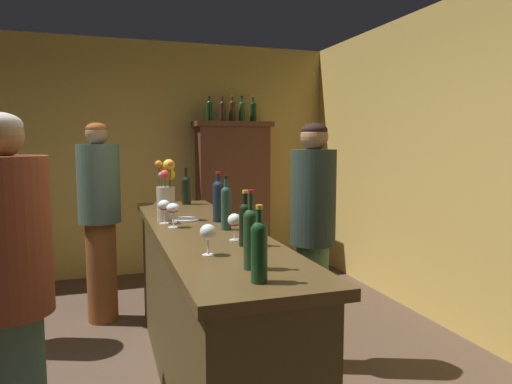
{
  "coord_description": "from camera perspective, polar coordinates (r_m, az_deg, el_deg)",
  "views": [
    {
      "loc": [
        -0.08,
        -2.51,
        1.57
      ],
      "look_at": [
        0.9,
        0.48,
        1.23
      ],
      "focal_mm": 32.71,
      "sensor_mm": 36.0,
      "label": 1
    }
  ],
  "objects": [
    {
      "name": "display_bottle_midleft",
      "position": [
        5.58,
        -4.13,
        9.95
      ],
      "size": [
        0.07,
        0.07,
        0.29
      ],
      "color": "#442A20",
      "rests_on": "display_cabinet"
    },
    {
      "name": "bar_counter",
      "position": [
        3.05,
        -6.37,
        -14.0
      ],
      "size": [
        0.6,
        2.71,
        1.04
      ],
      "color": "#483B1D",
      "rests_on": "ground"
    },
    {
      "name": "display_bottle_right",
      "position": [
        5.68,
        -0.36,
        9.91
      ],
      "size": [
        0.08,
        0.08,
        0.31
      ],
      "color": "#183619",
      "rests_on": "display_cabinet"
    },
    {
      "name": "wine_glass_rear",
      "position": [
        2.95,
        -10.1,
        -2.09
      ],
      "size": [
        0.08,
        0.08,
        0.15
      ],
      "color": "white",
      "rests_on": "bar_counter"
    },
    {
      "name": "patron_by_cabinet",
      "position": [
        2.18,
        -27.91,
        -11.79
      ],
      "size": [
        0.34,
        0.34,
        1.69
      ],
      "rotation": [
        0.0,
        0.0,
        0.52
      ],
      "color": "#496856",
      "rests_on": "ground"
    },
    {
      "name": "wine_glass_spare",
      "position": [
        2.53,
        -2.65,
        -3.61
      ],
      "size": [
        0.07,
        0.07,
        0.15
      ],
      "color": "white",
      "rests_on": "bar_counter"
    },
    {
      "name": "wine_bottle_merlot",
      "position": [
        3.12,
        -4.63,
        -0.83
      ],
      "size": [
        0.08,
        0.08,
        0.34
      ],
      "color": "#192534",
      "rests_on": "bar_counter"
    },
    {
      "name": "patron_near_entrance",
      "position": [
        4.25,
        -18.57,
        -2.53
      ],
      "size": [
        0.36,
        0.36,
        1.74
      ],
      "rotation": [
        0.0,
        0.0,
        -0.85
      ],
      "color": "brown",
      "rests_on": "ground"
    },
    {
      "name": "patron_in_grey",
      "position": [
        3.17,
        -28.17,
        -6.31
      ],
      "size": [
        0.32,
        0.32,
        1.67
      ],
      "rotation": [
        0.0,
        0.0,
        -0.29
      ],
      "color": "#28254D",
      "rests_on": "ground"
    },
    {
      "name": "wine_glass_mid",
      "position": [
        2.21,
        -5.89,
        -4.96
      ],
      "size": [
        0.08,
        0.08,
        0.15
      ],
      "color": "white",
      "rests_on": "bar_counter"
    },
    {
      "name": "wine_glass_front",
      "position": [
        3.1,
        -11.16,
        -1.72
      ],
      "size": [
        0.08,
        0.08,
        0.16
      ],
      "color": "white",
      "rests_on": "bar_counter"
    },
    {
      "name": "wine_bottle_riesling",
      "position": [
        1.95,
        -0.65,
        -5.35
      ],
      "size": [
        0.06,
        0.06,
        0.33
      ],
      "color": "#1F3D21",
      "rests_on": "bar_counter"
    },
    {
      "name": "wall_back",
      "position": [
        5.68,
        -17.46,
        3.83
      ],
      "size": [
        5.4,
        0.12,
        2.74
      ],
      "primitive_type": "cube",
      "color": "tan",
      "rests_on": "ground"
    },
    {
      "name": "flower_arrangement",
      "position": [
        3.22,
        -10.92,
        -0.1
      ],
      "size": [
        0.14,
        0.13,
        0.42
      ],
      "color": "tan",
      "rests_on": "bar_counter"
    },
    {
      "name": "display_bottle_midright",
      "position": [
        5.64,
        -1.74,
        9.95
      ],
      "size": [
        0.07,
        0.07,
        0.3
      ],
      "color": "#285326",
      "rests_on": "display_cabinet"
    },
    {
      "name": "display_bottle_left",
      "position": [
        5.54,
        -5.72,
        9.95
      ],
      "size": [
        0.07,
        0.07,
        0.29
      ],
      "color": "#163B19",
      "rests_on": "display_cabinet"
    },
    {
      "name": "bartender",
      "position": [
        3.22,
        6.97,
        -5.06
      ],
      "size": [
        0.31,
        0.31,
        1.7
      ],
      "rotation": [
        0.0,
        0.0,
        2.95
      ],
      "color": "#486F47",
      "rests_on": "ground"
    },
    {
      "name": "cheese_plate",
      "position": [
        3.21,
        -8.64,
        -3.35
      ],
      "size": [
        0.19,
        0.19,
        0.01
      ],
      "primitive_type": "cylinder",
      "color": "white",
      "rests_on": "bar_counter"
    },
    {
      "name": "display_cabinet",
      "position": [
        5.63,
        -2.85,
        -0.29
      ],
      "size": [
        0.92,
        0.39,
        1.81
      ],
      "color": "brown",
      "rests_on": "ground"
    },
    {
      "name": "display_bottle_center",
      "position": [
        5.61,
        -2.91,
        10.0
      ],
      "size": [
        0.08,
        0.08,
        0.31
      ],
      "color": "#483019",
      "rests_on": "display_cabinet"
    },
    {
      "name": "wine_bottle_chardonnay",
      "position": [
        2.83,
        -3.68,
        -1.68
      ],
      "size": [
        0.06,
        0.06,
        0.33
      ],
      "color": "#224432",
      "rests_on": "bar_counter"
    },
    {
      "name": "wine_bottle_malbec",
      "position": [
        2.39,
        -1.31,
        -3.62
      ],
      "size": [
        0.07,
        0.07,
        0.29
      ],
      "color": "black",
      "rests_on": "bar_counter"
    },
    {
      "name": "wine_bottle_pinot",
      "position": [
        4.02,
        -8.53,
        0.42
      ],
      "size": [
        0.08,
        0.08,
        0.32
      ],
      "color": "black",
      "rests_on": "bar_counter"
    },
    {
      "name": "wine_bottle_syrah",
      "position": [
        1.77,
        0.39,
        -6.91
      ],
      "size": [
        0.06,
        0.06,
        0.3
      ],
      "color": "#14381A",
      "rests_on": "bar_counter"
    }
  ]
}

